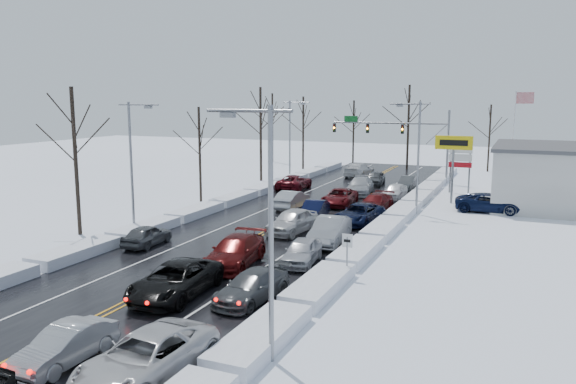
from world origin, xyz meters
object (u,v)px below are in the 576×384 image
at_px(tires_plus_sign, 454,147).
at_px(flagpole, 515,130).
at_px(traffic_signal_mast, 402,132).
at_px(oncoming_car_0, 292,208).

height_order(tires_plus_sign, flagpole, flagpole).
xyz_separation_m(traffic_signal_mast, tires_plus_sign, (7.05, -12.00, -0.49)).
bearing_deg(traffic_signal_mast, oncoming_car_0, -104.34).
xyz_separation_m(tires_plus_sign, flagpole, (4.67, 14.01, 0.93)).
xyz_separation_m(traffic_signal_mast, oncoming_car_0, (-5.06, -19.81, -5.48)).
relative_size(traffic_signal_mast, oncoming_car_0, 2.84).
bearing_deg(tires_plus_sign, oncoming_car_0, -147.19).
distance_m(flagpole, oncoming_car_0, 28.16).
bearing_deg(traffic_signal_mast, tires_plus_sign, -59.54).
distance_m(tires_plus_sign, flagpole, 14.79).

